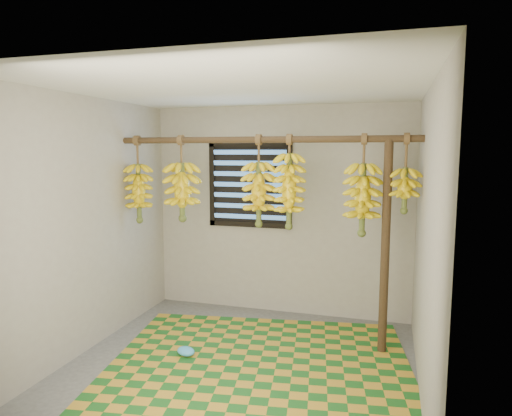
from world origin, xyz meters
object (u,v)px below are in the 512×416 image
(banana_bunch_d, at_px, (289,191))
(banana_bunch_f, at_px, (405,190))
(support_post, at_px, (385,248))
(woven_mat, at_px, (260,362))
(banana_bunch_b, at_px, (182,192))
(banana_bunch_a, at_px, (139,193))
(banana_bunch_e, at_px, (363,199))
(plastic_bag, at_px, (186,351))
(banana_bunch_c, at_px, (259,194))

(banana_bunch_d, xyz_separation_m, banana_bunch_f, (1.06, -0.00, 0.04))
(support_post, relative_size, banana_bunch_d, 2.20)
(woven_mat, distance_m, banana_bunch_b, 1.86)
(banana_bunch_a, bearing_deg, woven_mat, -20.11)
(banana_bunch_a, height_order, banana_bunch_e, same)
(support_post, xyz_separation_m, banana_bunch_e, (-0.22, -0.00, 0.45))
(woven_mat, bearing_deg, banana_bunch_e, 33.76)
(banana_bunch_e, bearing_deg, banana_bunch_f, 0.00)
(plastic_bag, xyz_separation_m, banana_bunch_b, (-0.30, 0.62, 1.42))
(plastic_bag, relative_size, banana_bunch_e, 0.20)
(support_post, bearing_deg, banana_bunch_e, -180.00)
(plastic_bag, bearing_deg, banana_bunch_d, 36.74)
(banana_bunch_b, bearing_deg, support_post, 0.00)
(support_post, xyz_separation_m, woven_mat, (-1.04, -0.55, -0.99))
(woven_mat, bearing_deg, banana_bunch_a, 159.89)
(banana_bunch_b, bearing_deg, plastic_bag, -63.79)
(banana_bunch_d, relative_size, banana_bunch_e, 0.97)
(banana_bunch_a, relative_size, banana_bunch_e, 0.98)
(banana_bunch_b, bearing_deg, banana_bunch_a, 180.00)
(banana_bunch_b, xyz_separation_m, banana_bunch_c, (0.83, 0.00, -0.00))
(support_post, bearing_deg, banana_bunch_b, -180.00)
(banana_bunch_c, bearing_deg, banana_bunch_a, 180.00)
(support_post, xyz_separation_m, banana_bunch_a, (-2.55, 0.00, 0.45))
(banana_bunch_d, bearing_deg, woven_mat, -103.41)
(plastic_bag, bearing_deg, support_post, 19.56)
(banana_bunch_b, relative_size, banana_bunch_f, 1.23)
(banana_bunch_b, height_order, banana_bunch_e, same)
(support_post, height_order, banana_bunch_b, banana_bunch_b)
(woven_mat, distance_m, banana_bunch_f, 2.02)
(woven_mat, bearing_deg, banana_bunch_d, 76.59)
(woven_mat, bearing_deg, banana_bunch_f, 24.82)
(banana_bunch_a, relative_size, banana_bunch_d, 1.01)
(support_post, distance_m, plastic_bag, 2.08)
(banana_bunch_a, distance_m, banana_bunch_d, 1.64)
(banana_bunch_f, bearing_deg, support_post, 180.00)
(support_post, relative_size, banana_bunch_a, 2.18)
(plastic_bag, height_order, banana_bunch_e, banana_bunch_e)
(banana_bunch_a, relative_size, banana_bunch_b, 1.05)
(plastic_bag, relative_size, banana_bunch_d, 0.21)
(banana_bunch_c, distance_m, banana_bunch_f, 1.37)
(banana_bunch_c, xyz_separation_m, banana_bunch_e, (1.00, -0.00, -0.02))
(support_post, bearing_deg, banana_bunch_a, 180.00)
(woven_mat, height_order, banana_bunch_d, banana_bunch_d)
(banana_bunch_f, bearing_deg, banana_bunch_c, 180.00)
(support_post, bearing_deg, banana_bunch_d, 180.00)
(support_post, bearing_deg, plastic_bag, -160.44)
(banana_bunch_e, bearing_deg, support_post, 0.00)
(plastic_bag, relative_size, banana_bunch_c, 0.21)
(woven_mat, distance_m, banana_bunch_d, 1.61)
(plastic_bag, relative_size, banana_bunch_a, 0.21)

